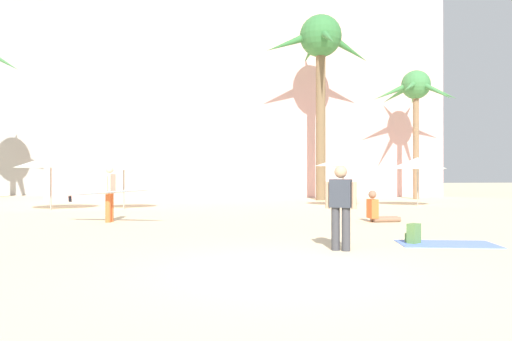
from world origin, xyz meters
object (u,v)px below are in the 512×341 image
at_px(palm_tree_far_left, 320,49).
at_px(palm_tree_center, 415,93).
at_px(cafe_umbrella_1, 124,164).
at_px(backpack, 413,234).
at_px(person_far_right, 378,211).
at_px(person_mid_right, 341,204).
at_px(beach_towel, 447,244).
at_px(person_near_right, 109,192).
at_px(cafe_umbrella_3, 418,163).
at_px(cafe_umbrella_0, 51,162).
at_px(cafe_umbrella_2, 343,162).

bearing_deg(palm_tree_far_left, palm_tree_center, 2.96).
relative_size(cafe_umbrella_1, backpack, 5.22).
relative_size(person_far_right, person_mid_right, 0.60).
bearing_deg(person_mid_right, cafe_umbrella_1, -123.65).
xyz_separation_m(beach_towel, person_near_right, (-7.61, 5.49, 0.91)).
bearing_deg(cafe_umbrella_3, cafe_umbrella_0, -179.84).
bearing_deg(cafe_umbrella_3, person_near_right, -156.32).
bearing_deg(palm_tree_center, cafe_umbrella_0, -163.64).
relative_size(cafe_umbrella_1, person_near_right, 0.71).
relative_size(cafe_umbrella_3, person_far_right, 2.55).
bearing_deg(palm_tree_far_left, cafe_umbrella_3, -58.54).
xyz_separation_m(cafe_umbrella_1, person_mid_right, (5.45, -11.46, -0.97)).
xyz_separation_m(cafe_umbrella_1, person_far_right, (8.24, -6.50, -1.52)).
distance_m(cafe_umbrella_3, backpack, 12.28).
distance_m(person_near_right, person_far_right, 8.06).
distance_m(cafe_umbrella_0, cafe_umbrella_1, 2.84).
height_order(cafe_umbrella_0, backpack, cafe_umbrella_0).
bearing_deg(cafe_umbrella_2, person_far_right, -100.07).
bearing_deg(palm_tree_far_left, cafe_umbrella_1, -152.85).
height_order(cafe_umbrella_3, backpack, cafe_umbrella_3).
bearing_deg(palm_tree_far_left, cafe_umbrella_0, -158.11).
xyz_separation_m(cafe_umbrella_2, person_near_right, (-9.19, -5.88, -1.06)).
distance_m(cafe_umbrella_3, person_mid_right, 13.64).
bearing_deg(person_mid_right, palm_tree_center, -179.75).
distance_m(cafe_umbrella_2, beach_towel, 11.64).
bearing_deg(palm_tree_far_left, person_mid_right, -104.60).
relative_size(cafe_umbrella_3, person_near_right, 0.79).
relative_size(cafe_umbrella_0, backpack, 6.54).
bearing_deg(person_far_right, cafe_umbrella_1, 140.04).
bearing_deg(backpack, palm_tree_center, -64.00).
xyz_separation_m(palm_tree_center, cafe_umbrella_2, (-5.91, -4.92, -4.05)).
relative_size(palm_tree_far_left, palm_tree_center, 1.38).
bearing_deg(person_mid_right, backpack, 140.77).
height_order(beach_towel, person_far_right, person_far_right).
distance_m(cafe_umbrella_1, person_near_right, 5.60).
bearing_deg(cafe_umbrella_1, cafe_umbrella_0, -178.84).
bearing_deg(palm_tree_center, person_mid_right, -120.64).
distance_m(palm_tree_center, person_far_right, 14.91).
relative_size(cafe_umbrella_0, cafe_umbrella_3, 1.12).
height_order(palm_tree_center, cafe_umbrella_1, palm_tree_center).
bearing_deg(person_mid_right, beach_towel, 131.61).
bearing_deg(person_near_right, backpack, -23.00).
bearing_deg(cafe_umbrella_0, person_mid_right, -53.98).
bearing_deg(cafe_umbrella_1, person_near_right, -87.22).
bearing_deg(palm_tree_far_left, person_near_right, -132.03).
bearing_deg(cafe_umbrella_2, person_near_right, -147.40).
bearing_deg(cafe_umbrella_1, cafe_umbrella_2, 2.21).
xyz_separation_m(palm_tree_far_left, beach_towel, (-1.86, -16.00, -8.20)).
bearing_deg(person_far_right, person_mid_right, -121.04).
bearing_deg(person_far_right, person_near_right, 171.24).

